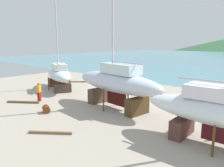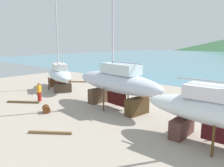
{
  "view_description": "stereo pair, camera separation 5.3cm",
  "coord_description": "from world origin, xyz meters",
  "px_view_note": "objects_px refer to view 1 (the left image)",
  "views": [
    {
      "loc": [
        11.45,
        -15.06,
        5.32
      ],
      "look_at": [
        -0.37,
        -1.83,
        1.98
      ],
      "focal_mm": 35.98,
      "sensor_mm": 36.0,
      "label": 1
    },
    {
      "loc": [
        11.49,
        -15.02,
        5.32
      ],
      "look_at": [
        -0.37,
        -1.83,
        1.98
      ],
      "focal_mm": 35.98,
      "sensor_mm": 36.0,
      "label": 2
    }
  ],
  "objects_px": {
    "sailboat_mid_port": "(59,74)",
    "worker": "(39,92)",
    "barrel_ochre": "(159,92)",
    "barrel_tipped_center": "(46,109)",
    "sailboat_small_center": "(117,82)",
    "sailboat_large_starboard": "(223,112)"
  },
  "relations": [
    {
      "from": "sailboat_mid_port",
      "to": "barrel_ochre",
      "type": "bearing_deg",
      "value": -130.15
    },
    {
      "from": "sailboat_small_center",
      "to": "barrel_tipped_center",
      "type": "bearing_deg",
      "value": 60.95
    },
    {
      "from": "sailboat_mid_port",
      "to": "worker",
      "type": "bearing_deg",
      "value": 150.69
    },
    {
      "from": "sailboat_small_center",
      "to": "barrel_tipped_center",
      "type": "distance_m",
      "value": 5.82
    },
    {
      "from": "sailboat_mid_port",
      "to": "barrel_tipped_center",
      "type": "distance_m",
      "value": 8.7
    },
    {
      "from": "sailboat_small_center",
      "to": "worker",
      "type": "bearing_deg",
      "value": 31.5
    },
    {
      "from": "sailboat_mid_port",
      "to": "worker",
      "type": "relative_size",
      "value": 8.07
    },
    {
      "from": "worker",
      "to": "barrel_ochre",
      "type": "bearing_deg",
      "value": -160.36
    },
    {
      "from": "sailboat_mid_port",
      "to": "sailboat_small_center",
      "type": "height_order",
      "value": "sailboat_small_center"
    },
    {
      "from": "sailboat_small_center",
      "to": "sailboat_large_starboard",
      "type": "distance_m",
      "value": 8.54
    },
    {
      "from": "sailboat_small_center",
      "to": "sailboat_large_starboard",
      "type": "bearing_deg",
      "value": 175.67
    },
    {
      "from": "sailboat_large_starboard",
      "to": "barrel_tipped_center",
      "type": "distance_m",
      "value": 12.04
    },
    {
      "from": "sailboat_large_starboard",
      "to": "barrel_ochre",
      "type": "relative_size",
      "value": 16.73
    },
    {
      "from": "sailboat_mid_port",
      "to": "barrel_ochre",
      "type": "xyz_separation_m",
      "value": [
        10.16,
        4.55,
        -1.34
      ]
    },
    {
      "from": "sailboat_small_center",
      "to": "sailboat_mid_port",
      "type": "bearing_deg",
      "value": -0.96
    },
    {
      "from": "sailboat_large_starboard",
      "to": "barrel_tipped_center",
      "type": "relative_size",
      "value": 16.34
    },
    {
      "from": "sailboat_mid_port",
      "to": "barrel_tipped_center",
      "type": "relative_size",
      "value": 17.61
    },
    {
      "from": "sailboat_large_starboard",
      "to": "worker",
      "type": "relative_size",
      "value": 7.49
    },
    {
      "from": "sailboat_large_starboard",
      "to": "worker",
      "type": "distance_m",
      "value": 15.05
    },
    {
      "from": "sailboat_mid_port",
      "to": "barrel_ochre",
      "type": "height_order",
      "value": "sailboat_mid_port"
    },
    {
      "from": "worker",
      "to": "barrel_ochre",
      "type": "xyz_separation_m",
      "value": [
        7.14,
        8.87,
        -0.5
      ]
    },
    {
      "from": "barrel_tipped_center",
      "to": "sailboat_small_center",
      "type": "bearing_deg",
      "value": 54.46
    }
  ]
}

